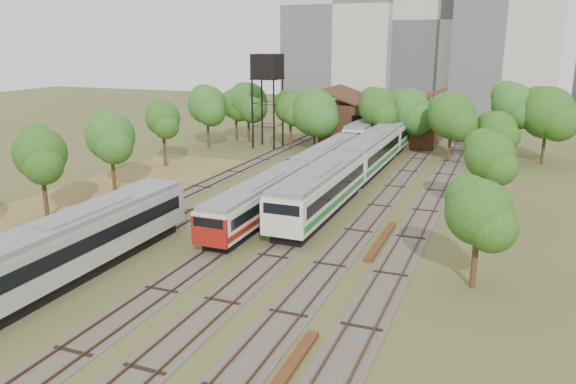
% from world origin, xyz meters
% --- Properties ---
extents(ground, '(240.00, 240.00, 0.00)m').
position_xyz_m(ground, '(0.00, 0.00, 0.00)').
color(ground, '#475123').
rests_on(ground, ground).
extents(dry_grass_patch, '(14.00, 60.00, 0.04)m').
position_xyz_m(dry_grass_patch, '(-18.00, 8.00, 0.02)').
color(dry_grass_patch, brown).
rests_on(dry_grass_patch, ground).
extents(tracks, '(24.60, 80.00, 0.19)m').
position_xyz_m(tracks, '(-0.67, 25.00, 0.04)').
color(tracks, '#4C473D').
rests_on(tracks, ground).
extents(railcar_red_set, '(2.69, 34.58, 3.32)m').
position_xyz_m(railcar_red_set, '(-2.00, 26.10, 1.76)').
color(railcar_red_set, black).
rests_on(railcar_red_set, ground).
extents(railcar_green_set, '(3.24, 52.08, 4.02)m').
position_xyz_m(railcar_green_set, '(2.00, 37.94, 2.13)').
color(railcar_green_set, black).
rests_on(railcar_green_set, ground).
extents(railcar_rear, '(3.02, 16.08, 3.73)m').
position_xyz_m(railcar_rear, '(-2.00, 53.35, 1.97)').
color(railcar_rear, black).
rests_on(railcar_rear, ground).
extents(old_grey_coach, '(3.18, 18.00, 3.94)m').
position_xyz_m(old_grey_coach, '(-8.00, 4.00, 2.15)').
color(old_grey_coach, black).
rests_on(old_grey_coach, ground).
extents(water_tower, '(3.61, 3.61, 12.47)m').
position_xyz_m(water_tower, '(-14.50, 47.39, 10.52)').
color(water_tower, black).
rests_on(water_tower, ground).
extents(rail_pile_near, '(0.54, 8.15, 0.27)m').
position_xyz_m(rail_pile_near, '(8.00, -2.52, 0.14)').
color(rail_pile_near, brown).
rests_on(rail_pile_near, ground).
extents(rail_pile_far, '(0.52, 8.30, 0.27)m').
position_xyz_m(rail_pile_far, '(8.20, 15.98, 0.13)').
color(rail_pile_far, brown).
rests_on(rail_pile_far, ground).
extents(maintenance_shed, '(16.45, 11.55, 7.58)m').
position_xyz_m(maintenance_shed, '(-1.00, 57.98, 2.91)').
color(maintenance_shed, '#3B1B15').
rests_on(maintenance_shed, ground).
extents(tree_band_left, '(7.95, 61.74, 8.53)m').
position_xyz_m(tree_band_left, '(-20.22, 21.32, 5.65)').
color(tree_band_left, '#382616').
rests_on(tree_band_left, ground).
extents(tree_band_far, '(44.94, 11.39, 9.32)m').
position_xyz_m(tree_band_far, '(2.11, 49.68, 5.61)').
color(tree_band_far, '#382616').
rests_on(tree_band_far, ground).
extents(tree_band_right, '(4.64, 41.44, 7.17)m').
position_xyz_m(tree_band_right, '(14.79, 31.37, 4.49)').
color(tree_band_right, '#382616').
rests_on(tree_band_right, ground).
extents(tower_left, '(22.00, 16.00, 42.00)m').
position_xyz_m(tower_left, '(-18.00, 95.00, 21.00)').
color(tower_left, beige).
rests_on(tower_left, ground).
extents(tower_centre, '(20.00, 18.00, 36.00)m').
position_xyz_m(tower_centre, '(2.00, 100.00, 18.00)').
color(tower_centre, beige).
rests_on(tower_centre, ground).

